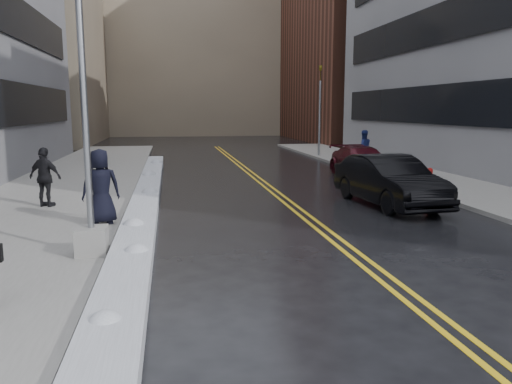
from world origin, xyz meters
name	(u,v)px	position (x,y,z in m)	size (l,w,h in m)	color
ground	(258,283)	(0.00, 0.00, 0.00)	(160.00, 160.00, 0.00)	black
sidewalk_west	(56,198)	(-5.75, 10.00, 0.07)	(5.50, 50.00, 0.15)	gray
sidewalk_east	(451,186)	(10.00, 10.00, 0.07)	(4.00, 50.00, 0.15)	gray
lane_line_left	(272,193)	(2.35, 10.00, 0.00)	(0.12, 50.00, 0.01)	gold
lane_line_right	(280,193)	(2.65, 10.00, 0.00)	(0.12, 50.00, 0.01)	gold
snow_ridge	(145,202)	(-2.45, 8.00, 0.17)	(0.90, 30.00, 0.34)	silver
building_west_far	(21,49)	(-15.50, 44.00, 9.00)	(14.00, 22.00, 18.00)	gray
building_east_far	(369,3)	(19.00, 42.00, 14.00)	(14.00, 20.00, 28.00)	#562D21
building_far	(194,50)	(2.00, 60.00, 11.00)	(36.00, 16.00, 22.00)	gray
lamppost	(87,145)	(-3.30, 2.00, 2.53)	(0.65, 0.65, 7.62)	gray
fire_hydrant	(429,176)	(9.00, 10.00, 0.55)	(0.26, 0.26, 0.73)	maroon
traffic_signal	(320,107)	(8.50, 24.00, 3.40)	(0.16, 0.20, 6.00)	gray
pedestrian_c	(101,187)	(-3.46, 5.00, 1.18)	(1.01, 0.66, 2.07)	black
pedestrian_d	(45,177)	(-5.55, 7.87, 1.11)	(1.13, 0.47, 1.92)	black
pedestrian_east	(363,148)	(9.06, 17.44, 1.13)	(0.96, 0.75, 1.97)	navy
car_black	(389,181)	(5.76, 6.84, 0.86)	(1.82, 5.22, 1.72)	black
car_maroon	(362,163)	(7.47, 13.57, 0.75)	(2.10, 5.16, 1.50)	#3E0A13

